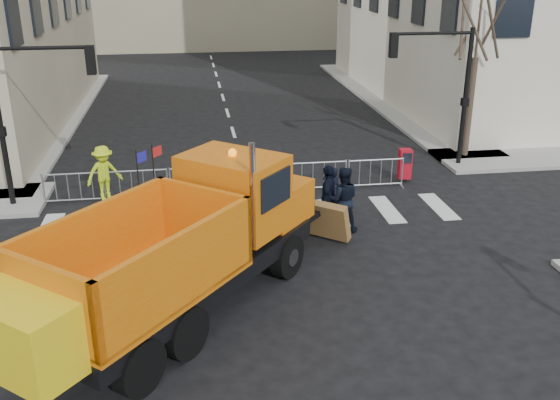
{
  "coord_description": "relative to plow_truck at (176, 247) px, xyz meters",
  "views": [
    {
      "loc": [
        -2.02,
        -12.92,
        7.81
      ],
      "look_at": [
        0.26,
        2.5,
        1.72
      ],
      "focal_mm": 40.0,
      "sensor_mm": 36.0,
      "label": 1
    }
  ],
  "objects": [
    {
      "name": "ground",
      "position": [
        2.47,
        0.17,
        -1.78
      ],
      "size": [
        120.0,
        120.0,
        0.0
      ],
      "primitive_type": "plane",
      "color": "black",
      "rests_on": "ground"
    },
    {
      "name": "sidewalk_back",
      "position": [
        2.47,
        8.67,
        -1.71
      ],
      "size": [
        64.0,
        5.0,
        0.15
      ],
      "primitive_type": "cube",
      "color": "gray",
      "rests_on": "ground"
    },
    {
      "name": "traffic_light_left",
      "position": [
        -5.53,
        7.67,
        0.92
      ],
      "size": [
        0.18,
        0.18,
        5.4
      ],
      "primitive_type": "cylinder",
      "color": "black",
      "rests_on": "ground"
    },
    {
      "name": "traffic_light_right",
      "position": [
        10.97,
        9.67,
        0.92
      ],
      "size": [
        0.18,
        0.18,
        5.4
      ],
      "primitive_type": "cylinder",
      "color": "black",
      "rests_on": "ground"
    },
    {
      "name": "crowd_barriers",
      "position": [
        1.72,
        7.77,
        -1.23
      ],
      "size": [
        12.6,
        0.6,
        1.1
      ],
      "primitive_type": null,
      "color": "#9EA0A5",
      "rests_on": "ground"
    },
    {
      "name": "street_tree",
      "position": [
        11.67,
        10.67,
        1.97
      ],
      "size": [
        3.0,
        3.0,
        7.5
      ],
      "primitive_type": null,
      "color": "#382B21",
      "rests_on": "ground"
    },
    {
      "name": "plow_truck",
      "position": [
        0.0,
        0.0,
        0.0
      ],
      "size": [
        8.7,
        9.69,
        4.01
      ],
      "rotation": [
        0.0,
        0.0,
        0.88
      ],
      "color": "black",
      "rests_on": "ground"
    },
    {
      "name": "cop_a",
      "position": [
        4.78,
        5.3,
        -0.93
      ],
      "size": [
        0.72,
        0.59,
        1.7
      ],
      "primitive_type": "imported",
      "rotation": [
        0.0,
        0.0,
        3.48
      ],
      "color": "black",
      "rests_on": "ground"
    },
    {
      "name": "cop_b",
      "position": [
        4.88,
        4.25,
        -0.77
      ],
      "size": [
        1.1,
        0.93,
        2.03
      ],
      "primitive_type": "imported",
      "rotation": [
        0.0,
        0.0,
        2.96
      ],
      "color": "black",
      "rests_on": "ground"
    },
    {
      "name": "cop_c",
      "position": [
        4.48,
        4.47,
        -0.76
      ],
      "size": [
        0.94,
        1.3,
        2.05
      ],
      "primitive_type": "imported",
      "rotation": [
        0.0,
        0.0,
        4.3
      ],
      "color": "black",
      "rests_on": "ground"
    },
    {
      "name": "worker",
      "position": [
        -2.48,
        7.59,
        -0.69
      ],
      "size": [
        1.39,
        1.17,
        1.87
      ],
      "primitive_type": "imported",
      "rotation": [
        0.0,
        0.0,
        0.47
      ],
      "color": "#C8E71B",
      "rests_on": "sidewalk_back"
    },
    {
      "name": "newspaper_box",
      "position": [
        8.22,
        8.24,
        -1.08
      ],
      "size": [
        0.48,
        0.44,
        1.1
      ],
      "primitive_type": "cube",
      "rotation": [
        0.0,
        0.0,
        -0.08
      ],
      "color": "#B40D1D",
      "rests_on": "sidewalk_back"
    }
  ]
}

